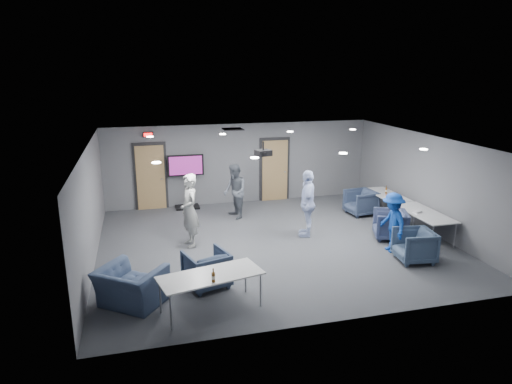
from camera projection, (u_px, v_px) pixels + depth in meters
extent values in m
plane|color=#3B3E43|center=(274.00, 243.00, 12.09)|extent=(9.00, 9.00, 0.00)
plane|color=silver|center=(275.00, 142.00, 11.38)|extent=(9.00, 9.00, 0.00)
cube|color=slate|center=(241.00, 164.00, 15.47)|extent=(9.00, 0.02, 2.70)
cube|color=slate|center=(341.00, 253.00, 8.00)|extent=(9.00, 0.02, 2.70)
cube|color=slate|center=(90.00, 207.00, 10.64)|extent=(0.02, 8.00, 2.70)
cube|color=slate|center=(428.00, 183.00, 12.83)|extent=(0.02, 8.00, 2.70)
cube|color=black|center=(151.00, 177.00, 14.78)|extent=(1.06, 0.06, 2.24)
cube|color=tan|center=(151.00, 178.00, 14.75)|extent=(0.90, 0.05, 2.10)
cylinder|color=#92949A|center=(162.00, 179.00, 14.80)|extent=(0.04, 0.10, 0.04)
cube|color=black|center=(274.00, 170.00, 15.80)|extent=(1.06, 0.06, 2.24)
cube|color=tan|center=(275.00, 171.00, 15.77)|extent=(0.90, 0.05, 2.10)
cylinder|color=#92949A|center=(285.00, 172.00, 15.83)|extent=(0.04, 0.10, 0.04)
cube|color=black|center=(148.00, 135.00, 14.39)|extent=(0.32, 0.06, 0.16)
cube|color=#FF0C0C|center=(148.00, 135.00, 14.35)|extent=(0.26, 0.02, 0.11)
cube|color=black|center=(233.00, 129.00, 13.88)|extent=(0.60, 0.60, 0.03)
cylinder|color=white|center=(156.00, 163.00, 8.97)|extent=(0.18, 0.18, 0.02)
cylinder|color=white|center=(150.00, 137.00, 12.33)|extent=(0.18, 0.18, 0.02)
cylinder|color=white|center=(255.00, 158.00, 9.46)|extent=(0.18, 0.18, 0.02)
cylinder|color=white|center=(223.00, 134.00, 12.82)|extent=(0.18, 0.18, 0.02)
cylinder|color=white|center=(343.00, 153.00, 9.95)|extent=(0.18, 0.18, 0.02)
cylinder|color=white|center=(290.00, 132.00, 13.31)|extent=(0.18, 0.18, 0.02)
cylinder|color=white|center=(424.00, 149.00, 10.43)|extent=(0.18, 0.18, 0.02)
cylinder|color=white|center=(353.00, 129.00, 13.79)|extent=(0.18, 0.18, 0.02)
imported|color=#9DA09D|center=(190.00, 210.00, 11.68)|extent=(0.59, 0.78, 1.91)
imported|color=slate|center=(235.00, 191.00, 13.90)|extent=(0.76, 0.91, 1.69)
imported|color=#C6D5FF|center=(307.00, 203.00, 12.42)|extent=(0.82, 1.17, 1.85)
imported|color=#163D95|center=(392.00, 222.00, 11.38)|extent=(0.60, 1.00, 1.52)
imported|color=#313D55|center=(361.00, 202.00, 14.36)|extent=(0.94, 0.92, 0.78)
imported|color=#374160|center=(390.00, 225.00, 12.32)|extent=(1.10, 1.09, 0.78)
imported|color=#3B4D67|center=(414.00, 246.00, 10.87)|extent=(0.96, 0.94, 0.78)
imported|color=#334058|center=(207.00, 269.00, 9.61)|extent=(1.05, 1.06, 0.79)
imported|color=#3D4D6A|center=(131.00, 286.00, 8.86)|extent=(1.56, 1.53, 0.76)
cube|color=silver|center=(387.00, 195.00, 14.03)|extent=(0.73, 1.75, 0.03)
cylinder|color=#92949A|center=(366.00, 200.00, 14.80)|extent=(0.04, 0.04, 0.70)
cylinder|color=#92949A|center=(392.00, 214.00, 13.32)|extent=(0.04, 0.04, 0.70)
cylinder|color=#92949A|center=(381.00, 198.00, 14.94)|extent=(0.04, 0.04, 0.70)
cylinder|color=#92949A|center=(409.00, 213.00, 13.46)|extent=(0.04, 0.04, 0.70)
cube|color=silver|center=(424.00, 213.00, 12.26)|extent=(0.82, 1.96, 0.03)
cylinder|color=#92949A|center=(394.00, 217.00, 13.12)|extent=(0.04, 0.04, 0.70)
cylinder|color=#92949A|center=(432.00, 239.00, 11.44)|extent=(0.04, 0.04, 0.70)
cylinder|color=#92949A|center=(414.00, 215.00, 13.28)|extent=(0.04, 0.04, 0.70)
cylinder|color=#92949A|center=(455.00, 236.00, 11.60)|extent=(0.04, 0.04, 0.70)
cube|color=silver|center=(211.00, 275.00, 8.57)|extent=(2.08, 1.23, 0.03)
cylinder|color=#92949A|center=(246.00, 277.00, 9.35)|extent=(0.04, 0.04, 0.70)
cylinder|color=#92949A|center=(160.00, 296.00, 8.55)|extent=(0.04, 0.04, 0.70)
cylinder|color=#92949A|center=(261.00, 290.00, 8.79)|extent=(0.04, 0.04, 0.70)
cylinder|color=#92949A|center=(171.00, 312.00, 7.99)|extent=(0.04, 0.04, 0.70)
cylinder|color=#5D3710|center=(213.00, 277.00, 8.25)|extent=(0.07, 0.07, 0.18)
cylinder|color=#5D3710|center=(213.00, 271.00, 8.22)|extent=(0.02, 0.02, 0.08)
cylinder|color=beige|center=(213.00, 277.00, 8.25)|extent=(0.07, 0.07, 0.06)
cylinder|color=#5D3710|center=(386.00, 191.00, 14.09)|extent=(0.06, 0.06, 0.17)
cylinder|color=#5D3710|center=(386.00, 187.00, 14.06)|extent=(0.02, 0.02, 0.08)
cylinder|color=beige|center=(386.00, 191.00, 14.09)|extent=(0.07, 0.07, 0.06)
cube|color=#C04C30|center=(389.00, 195.00, 13.84)|extent=(0.23, 0.19, 0.04)
cube|color=silver|center=(417.00, 212.00, 12.24)|extent=(0.27, 0.22, 0.05)
cube|color=black|center=(187.00, 207.00, 15.13)|extent=(0.78, 0.55, 0.06)
cylinder|color=black|center=(187.00, 187.00, 14.94)|extent=(0.06, 0.06, 1.33)
cube|color=black|center=(186.00, 165.00, 14.75)|extent=(1.16, 0.07, 0.69)
cube|color=#711964|center=(186.00, 166.00, 14.71)|extent=(1.05, 0.01, 0.60)
cylinder|color=black|center=(263.00, 146.00, 11.54)|extent=(0.04, 0.04, 0.22)
cube|color=black|center=(263.00, 153.00, 11.59)|extent=(0.44, 0.40, 0.15)
cylinder|color=black|center=(265.00, 154.00, 11.43)|extent=(0.08, 0.06, 0.08)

